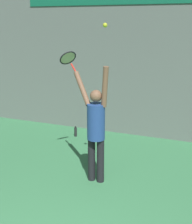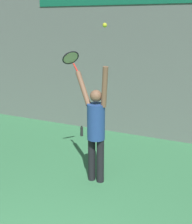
# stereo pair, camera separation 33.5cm
# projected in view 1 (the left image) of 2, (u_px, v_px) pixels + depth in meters

# --- Properties ---
(back_wall) EXTENTS (18.00, 0.10, 5.00)m
(back_wall) POSITION_uv_depth(u_px,v_px,m) (146.00, 33.00, 7.19)
(back_wall) COLOR slate
(back_wall) RESTS_ON ground_plane
(tennis_player) EXTENTS (0.81, 0.50, 2.07)m
(tennis_player) POSITION_uv_depth(u_px,v_px,m) (96.00, 126.00, 5.35)
(tennis_player) COLOR black
(tennis_player) RESTS_ON ground_plane
(tennis_racket) EXTENTS (0.44, 0.39, 0.38)m
(tennis_racket) POSITION_uv_depth(u_px,v_px,m) (68.00, 59.00, 5.70)
(tennis_racket) COLOR red
(tennis_ball) EXTENTS (0.07, 0.07, 0.07)m
(tennis_ball) POSITION_uv_depth(u_px,v_px,m) (105.00, 25.00, 4.80)
(tennis_ball) COLOR #CCDB2D
(water_bottle) EXTENTS (0.07, 0.07, 0.26)m
(water_bottle) POSITION_uv_depth(u_px,v_px,m) (76.00, 132.00, 7.77)
(water_bottle) COLOR #262628
(water_bottle) RESTS_ON ground_plane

